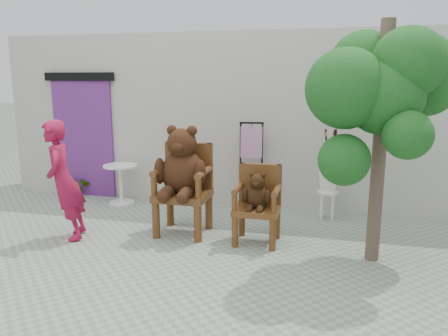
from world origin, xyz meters
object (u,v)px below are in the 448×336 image
person (64,181)px  tree (389,85)px  cafe_table (121,179)px  stool_bucket (328,180)px  chair_big (183,173)px  chair_small (258,198)px  display_stand (251,177)px

person → tree: 4.39m
cafe_table → stool_bucket: 3.62m
chair_big → cafe_table: size_ratio=2.24×
chair_small → cafe_table: 2.99m
cafe_table → stool_bucket: stool_bucket is taller
tree → chair_small: bearing=171.4°
chair_big → chair_small: 1.14m
chair_big → stool_bucket: (2.02, 1.17, -0.25)m
person → display_stand: 2.99m
display_stand → stool_bucket: (1.27, -0.15, 0.06)m
display_stand → chair_small: bearing=-82.8°
chair_small → display_stand: (-0.35, 1.40, -0.03)m
chair_big → display_stand: (0.75, 1.32, -0.31)m
chair_small → stool_bucket: (0.92, 1.25, 0.03)m
chair_big → tree: bearing=-6.8°
display_stand → stool_bucket: display_stand is taller
display_stand → tree: tree is taller
person → stool_bucket: size_ratio=1.15×
cafe_table → chair_small: bearing=-25.0°
chair_small → chair_big: bearing=175.7°
chair_small → stool_bucket: 1.55m
cafe_table → chair_big: bearing=-36.4°
stool_bucket → display_stand: bearing=173.3°
chair_big → tree: size_ratio=0.55×
chair_big → display_stand: chair_big is taller
chair_small → cafe_table: size_ratio=1.50×
cafe_table → display_stand: (2.35, 0.14, 0.14)m
cafe_table → display_stand: 2.36m
stool_bucket → tree: 2.21m
chair_small → cafe_table: (-2.70, 1.26, -0.18)m
stool_bucket → tree: size_ratio=0.50×
chair_big → chair_small: bearing=-4.3°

